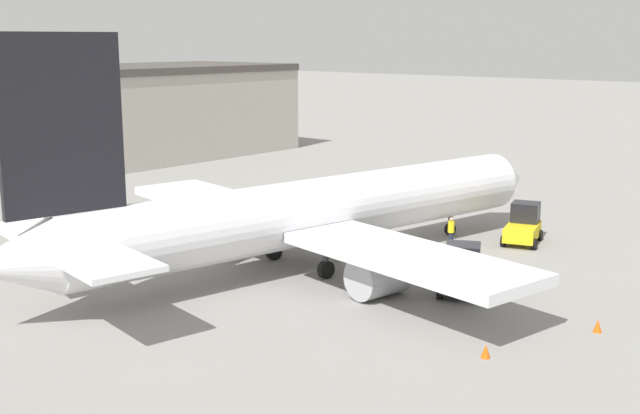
{
  "coord_description": "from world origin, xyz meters",
  "views": [
    {
      "loc": [
        -31.61,
        -26.94,
        11.83
      ],
      "look_at": [
        0.0,
        0.0,
        3.12
      ],
      "focal_mm": 45.0,
      "sensor_mm": 36.0,
      "label": 1
    }
  ],
  "objects_px": {
    "ground_crew_worker": "(451,231)",
    "safety_cone_near": "(486,351)",
    "airplane": "(304,213)",
    "safety_cone_far": "(598,326)",
    "baggage_tug": "(523,225)",
    "belt_loader_truck": "(462,270)"
  },
  "relations": [
    {
      "from": "baggage_tug",
      "to": "safety_cone_far",
      "type": "bearing_deg",
      "value": -159.36
    },
    {
      "from": "ground_crew_worker",
      "to": "baggage_tug",
      "type": "distance_m",
      "value": 4.52
    },
    {
      "from": "airplane",
      "to": "ground_crew_worker",
      "type": "height_order",
      "value": "airplane"
    },
    {
      "from": "ground_crew_worker",
      "to": "safety_cone_far",
      "type": "bearing_deg",
      "value": -146.68
    },
    {
      "from": "airplane",
      "to": "safety_cone_near",
      "type": "bearing_deg",
      "value": -99.13
    },
    {
      "from": "ground_crew_worker",
      "to": "belt_loader_truck",
      "type": "relative_size",
      "value": 0.43
    },
    {
      "from": "belt_loader_truck",
      "to": "safety_cone_far",
      "type": "height_order",
      "value": "belt_loader_truck"
    },
    {
      "from": "ground_crew_worker",
      "to": "belt_loader_truck",
      "type": "distance_m",
      "value": 8.45
    },
    {
      "from": "safety_cone_near",
      "to": "safety_cone_far",
      "type": "height_order",
      "value": "same"
    },
    {
      "from": "airplane",
      "to": "safety_cone_near",
      "type": "height_order",
      "value": "airplane"
    },
    {
      "from": "belt_loader_truck",
      "to": "airplane",
      "type": "bearing_deg",
      "value": 75.1
    },
    {
      "from": "safety_cone_far",
      "to": "airplane",
      "type": "bearing_deg",
      "value": 92.48
    },
    {
      "from": "belt_loader_truck",
      "to": "baggage_tug",
      "type": "bearing_deg",
      "value": -16.83
    },
    {
      "from": "safety_cone_near",
      "to": "baggage_tug",
      "type": "bearing_deg",
      "value": 22.33
    },
    {
      "from": "airplane",
      "to": "baggage_tug",
      "type": "relative_size",
      "value": 9.57
    },
    {
      "from": "safety_cone_near",
      "to": "ground_crew_worker",
      "type": "bearing_deg",
      "value": 35.83
    },
    {
      "from": "ground_crew_worker",
      "to": "safety_cone_near",
      "type": "distance_m",
      "value": 16.82
    },
    {
      "from": "airplane",
      "to": "baggage_tug",
      "type": "distance_m",
      "value": 14.09
    },
    {
      "from": "airplane",
      "to": "ground_crew_worker",
      "type": "xyz_separation_m",
      "value": [
        8.87,
        -3.56,
        -2.04
      ]
    },
    {
      "from": "belt_loader_truck",
      "to": "safety_cone_near",
      "type": "xyz_separation_m",
      "value": [
        -6.68,
        -5.02,
        -0.75
      ]
    },
    {
      "from": "baggage_tug",
      "to": "safety_cone_near",
      "type": "bearing_deg",
      "value": -175.14
    },
    {
      "from": "baggage_tug",
      "to": "belt_loader_truck",
      "type": "height_order",
      "value": "baggage_tug"
    }
  ]
}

